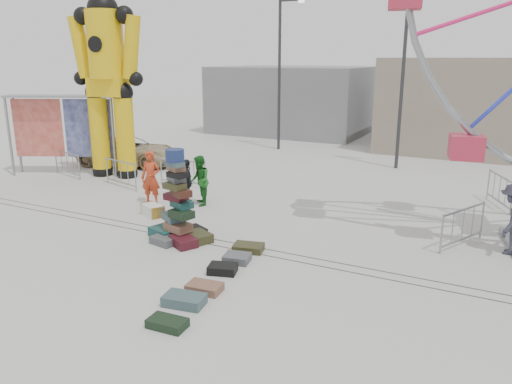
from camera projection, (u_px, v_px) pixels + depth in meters
The scene contains 27 objects.
ground at pixel (181, 248), 13.59m from camera, with size 90.00×90.00×0.00m, color #9E9E99.
track_line_near at pixel (193, 241), 14.10m from camera, with size 40.00×0.04×0.01m, color #47443F.
track_line_far at pixel (201, 237), 14.45m from camera, with size 40.00×0.04×0.01m, color #47443F.
building_right at pixel (502, 105), 26.99m from camera, with size 12.00×8.00×5.00m, color gray.
building_left at pixel (295, 99), 34.54m from camera, with size 10.00×8.00×4.40m, color gray.
lamp_post_right at pixel (405, 70), 22.19m from camera, with size 1.41×0.25×8.00m.
lamp_post_left at pixel (281, 68), 27.01m from camera, with size 1.41×0.25×8.00m.
suitcase_tower at pixel (179, 215), 14.06m from camera, with size 2.03×1.68×2.62m.
crash_test_dummy at pixel (108, 72), 20.66m from camera, with size 3.34×1.47×8.38m.
banner_scaffold at pixel (62, 115), 21.49m from camera, with size 4.68×2.73×3.46m.
steamer_trunk at pixel (153, 210), 16.32m from camera, with size 0.80×0.46×0.37m, color silver.
row_case_0 at pixel (248, 248), 13.37m from camera, with size 0.79×0.55×0.19m, color #37371B.
row_case_1 at pixel (237, 258), 12.66m from camera, with size 0.64×0.55×0.20m, color #505457.
row_case_2 at pixel (223, 269), 12.02m from camera, with size 0.68×0.50×0.20m, color black.
row_case_3 at pixel (204, 288), 11.07m from camera, with size 0.77×0.50×0.18m, color brown.
row_case_4 at pixel (184, 300), 10.46m from camera, with size 0.86×0.53×0.22m, color #40585C.
row_case_5 at pixel (167, 323), 9.59m from camera, with size 0.76×0.44×0.18m, color black.
barricade_dummy_a at pixel (67, 164), 21.65m from camera, with size 2.00×0.10×1.10m, color gray, non-canonical shape.
barricade_dummy_b at pixel (121, 173), 19.86m from camera, with size 2.00×0.10×1.10m, color gray, non-canonical shape.
barricade_dummy_c at pixel (183, 173), 19.96m from camera, with size 2.00×0.10×1.10m, color gray, non-canonical shape.
barricade_wheel_front at pixel (463, 227), 13.64m from camera, with size 2.00×0.10×1.10m, color gray, non-canonical shape.
barricade_wheel_back at pixel (499, 191), 17.31m from camera, with size 2.00×0.10×1.10m, color gray, non-canonical shape.
pedestrian_red at pixel (151, 178), 17.39m from camera, with size 0.70×0.46×1.91m, color #B53619.
pedestrian_green at pixel (199, 181), 17.33m from camera, with size 0.86×0.67×1.76m, color #175E1A.
pedestrian_black at pixel (187, 182), 17.47m from camera, with size 0.95×0.39×1.61m, color black.
pedestrian_grey at pixel (512, 219), 13.02m from camera, with size 1.23×0.71×1.90m, color #282A36.
parked_suv at pixel (129, 151), 23.89m from camera, with size 2.23×4.83×1.34m, color tan.
Camera 1 is at (7.65, -10.36, 5.04)m, focal length 35.00 mm.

